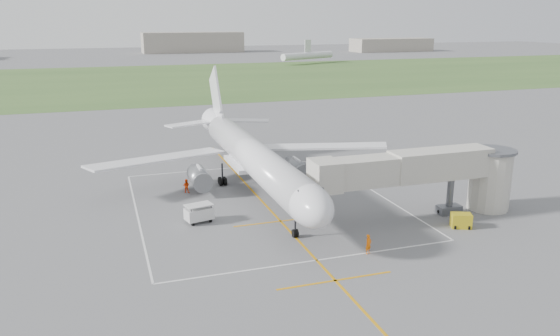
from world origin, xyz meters
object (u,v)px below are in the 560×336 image
object	(u,v)px
jet_bridge	(433,173)
gpu_unit	(461,221)
airliner	(252,156)
ramp_worker_nose	(368,244)
baggage_cart	(199,213)
ramp_worker_wing	(186,186)

from	to	relation	value
jet_bridge	gpu_unit	bearing A→B (deg)	-75.85
airliner	ramp_worker_nose	bearing A→B (deg)	-76.72
gpu_unit	ramp_worker_nose	bearing A→B (deg)	-144.17
gpu_unit	baggage_cart	size ratio (longest dim) A/B	0.75
jet_bridge	gpu_unit	xyz separation A→B (m)	(0.98, -3.90, -4.02)
ramp_worker_nose	ramp_worker_wing	xyz separation A→B (m)	(-12.67, 22.86, -0.06)
jet_bridge	gpu_unit	distance (m)	5.69
airliner	ramp_worker_wing	size ratio (longest dim) A/B	27.50
baggage_cart	ramp_worker_wing	world-z (taller)	baggage_cart
jet_bridge	baggage_cart	world-z (taller)	jet_bridge
airliner	gpu_unit	world-z (taller)	airliner
jet_bridge	ramp_worker_wing	world-z (taller)	jet_bridge
gpu_unit	baggage_cart	xyz separation A→B (m)	(-24.75, 9.82, 0.26)
gpu_unit	ramp_worker_wing	xyz separation A→B (m)	(-24.45, 20.14, 0.13)
jet_bridge	ramp_worker_wing	distance (m)	28.81
airliner	ramp_worker_wing	distance (m)	8.75
jet_bridge	gpu_unit	size ratio (longest dim) A/B	10.22
jet_bridge	baggage_cart	size ratio (longest dim) A/B	7.67
gpu_unit	airliner	bearing A→B (deg)	155.44
ramp_worker_wing	jet_bridge	bearing A→B (deg)	171.12
baggage_cart	ramp_worker_wing	size ratio (longest dim) A/B	1.79
gpu_unit	ramp_worker_wing	distance (m)	31.68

